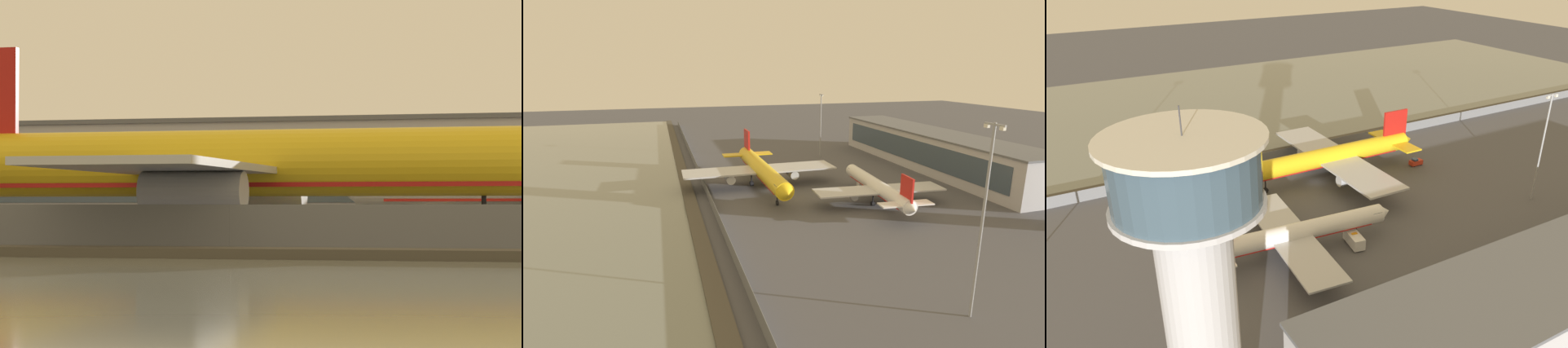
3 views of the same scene
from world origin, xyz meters
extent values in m
plane|color=#4C4C51|center=(0.00, 0.00, 0.00)|extent=(500.00, 500.00, 0.00)
cube|color=#474238|center=(0.00, -20.50, 0.25)|extent=(320.00, 3.00, 0.50)
cube|color=slate|center=(0.00, -16.00, 1.30)|extent=(280.00, 0.08, 2.60)
cylinder|color=slate|center=(0.00, -16.00, 1.30)|extent=(0.10, 0.10, 2.60)
cylinder|color=yellow|center=(-2.99, -0.64, 5.30)|extent=(43.73, 4.59, 4.33)
cube|color=red|center=(-2.99, -0.64, 4.11)|extent=(37.17, 3.68, 0.78)
cube|color=#B7BABF|center=(-5.12, 9.86, 4.76)|extent=(9.74, 21.04, 0.43)
cube|color=#B7BABF|center=(-5.24, -11.11, 4.76)|extent=(9.74, 21.04, 0.43)
cylinder|color=#B7BABF|center=(-3.82, 8.18, 3.35)|extent=(6.13, 2.42, 2.38)
cylinder|color=#B7BABF|center=(-3.92, -9.44, 3.35)|extent=(6.13, 2.42, 2.38)
cylinder|color=black|center=(12.30, -0.73, 1.87)|extent=(0.30, 0.30, 2.53)
cylinder|color=black|center=(12.30, -0.73, 0.61)|extent=(1.21, 0.48, 1.21)
cylinder|color=black|center=(-6.04, 1.65, 1.87)|extent=(0.35, 0.35, 2.53)
cylinder|color=black|center=(-6.04, 1.65, 0.61)|extent=(1.40, 0.98, 1.39)
cylinder|color=black|center=(-6.07, -2.89, 1.87)|extent=(0.35, 0.35, 2.53)
cylinder|color=black|center=(-6.07, -2.89, 0.61)|extent=(1.40, 0.98, 1.39)
cone|color=white|center=(-0.24, 24.63, 4.12)|extent=(2.46, 3.37, 3.19)
cube|color=#232D3D|center=(1.99, 24.43, 4.54)|extent=(2.09, 3.01, 1.01)
cylinder|color=black|center=(5.60, 24.12, 1.45)|extent=(0.24, 0.24, 1.97)
cylinder|color=black|center=(5.60, 24.12, 0.47)|extent=(0.97, 0.45, 0.94)
cube|color=white|center=(7.31, 26.00, 1.27)|extent=(2.90, 5.47, 2.07)
cube|color=#283847|center=(7.02, 24.20, 1.66)|extent=(2.15, 1.45, 0.83)
cube|color=orange|center=(7.31, 26.00, 2.40)|extent=(1.12, 0.66, 0.16)
cylinder|color=black|center=(7.98, 24.26, 0.42)|extent=(0.35, 0.86, 0.84)
cylinder|color=black|center=(6.14, 24.56, 0.42)|extent=(0.35, 0.86, 0.84)
cylinder|color=black|center=(8.49, 27.44, 0.42)|extent=(0.35, 0.86, 0.84)
cylinder|color=black|center=(6.65, 27.74, 0.42)|extent=(0.35, 0.86, 0.84)
cube|color=#B2B2B7|center=(-10.31, 58.36, 5.81)|extent=(88.40, 15.48, 11.61)
cube|color=#3D4C5B|center=(-10.31, 50.54, 6.39)|extent=(81.33, 0.16, 6.97)
cube|color=#5B5E63|center=(-10.31, 58.36, 11.86)|extent=(89.00, 16.08, 0.50)
camera|label=1|loc=(16.03, -78.27, 2.51)|focal=85.00mm
camera|label=2|loc=(101.26, -26.49, 32.02)|focal=28.00mm
camera|label=3|loc=(52.94, 89.75, 50.07)|focal=35.00mm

